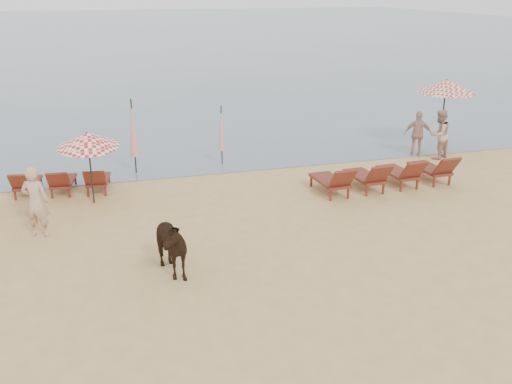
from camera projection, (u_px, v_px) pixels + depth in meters
ground at (329, 334)px, 10.70m from camera, size 120.00×120.00×0.00m
sea at (114, 30)px, 82.96m from camera, size 160.00×140.00×0.06m
lounger_cluster_left at (62, 181)px, 17.76m from camera, size 2.99×2.01×0.61m
lounger_cluster_right at (385, 174)px, 18.22m from camera, size 4.55×2.16×0.71m
umbrella_open_left_b at (88, 140)px, 16.49m from camera, size 1.78×1.81×2.27m
umbrella_open_right at (446, 86)px, 22.05m from camera, size 2.26×2.26×2.75m
umbrella_closed_left at (133, 128)px, 19.29m from camera, size 0.32×0.32×2.61m
umbrella_closed_right at (221, 129)px, 20.40m from camera, size 0.26×0.26×2.16m
cow at (166, 245)px, 12.73m from camera, size 1.22×1.83×1.42m
beachgoer_left at (36, 202)px, 14.60m from camera, size 0.80×0.66×1.89m
beachgoer_right_a at (439, 134)px, 21.25m from camera, size 1.12×1.02×1.86m
beachgoer_right_b at (418, 134)px, 21.56m from camera, size 1.09×0.85×1.73m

